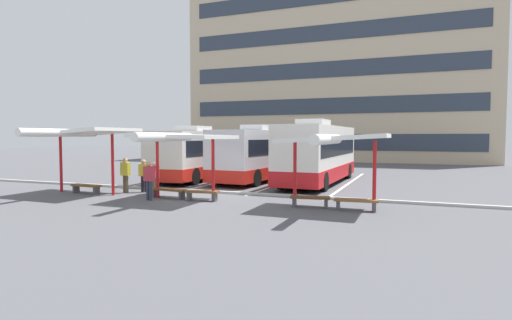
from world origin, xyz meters
TOP-DOWN VIEW (x-y plane):
  - ground_plane at (0.00, 0.00)m, footprint 160.00×160.00m
  - terminal_building at (0.03, 34.03)m, footprint 34.72×10.47m
  - coach_bus_0 at (-4.01, 7.80)m, footprint 3.24×10.75m
  - coach_bus_1 at (0.15, 9.19)m, footprint 3.41×12.17m
  - coach_bus_2 at (3.91, 7.74)m, footprint 2.80×10.37m
  - lane_stripe_0 at (-5.64, 8.22)m, footprint 0.16×14.00m
  - lane_stripe_1 at (-1.88, 8.22)m, footprint 0.16×14.00m
  - lane_stripe_2 at (1.88, 8.22)m, footprint 0.16×14.00m
  - lane_stripe_3 at (5.64, 8.22)m, footprint 0.16×14.00m
  - waiting_shelter_0 at (-5.78, -1.15)m, footprint 4.28×5.33m
  - bench_0 at (-5.78, -0.89)m, footprint 1.72×0.54m
  - waiting_shelter_1 at (-0.23, -1.05)m, footprint 3.86×5.13m
  - bench_1 at (-1.13, -0.71)m, footprint 1.90×0.64m
  - bench_2 at (0.67, -0.80)m, footprint 1.55×0.61m
  - waiting_shelter_2 at (6.40, -0.96)m, footprint 4.09×4.63m
  - bench_3 at (5.50, -0.74)m, footprint 1.59×0.59m
  - bench_4 at (7.30, -0.81)m, footprint 1.67×0.55m
  - platform_kerb at (0.00, 1.60)m, footprint 44.00×0.24m
  - waiting_passenger_0 at (-2.61, 0.35)m, footprint 0.27×0.48m
  - waiting_passenger_1 at (-3.42, 0.56)m, footprint 0.52×0.36m
  - waiting_passenger_2 at (-4.12, 0.03)m, footprint 0.53×0.28m
  - waiting_passenger_3 at (-1.55, -1.56)m, footprint 0.53×0.30m

SIDE VIEW (x-z plane):
  - ground_plane at x=0.00m, z-range 0.00..0.00m
  - lane_stripe_0 at x=-5.64m, z-range 0.00..0.01m
  - lane_stripe_1 at x=-1.88m, z-range 0.00..0.01m
  - lane_stripe_2 at x=1.88m, z-range 0.00..0.01m
  - lane_stripe_3 at x=5.64m, z-range 0.00..0.01m
  - platform_kerb at x=0.00m, z-range 0.00..0.12m
  - bench_2 at x=0.67m, z-range 0.11..0.56m
  - bench_3 at x=5.50m, z-range 0.11..0.56m
  - bench_4 at x=7.30m, z-range 0.11..0.56m
  - bench_0 at x=-5.78m, z-range 0.11..0.56m
  - bench_1 at x=-1.13m, z-range 0.12..0.57m
  - waiting_passenger_0 at x=-2.61m, z-range 0.11..1.68m
  - waiting_passenger_1 at x=-3.42m, z-range 0.13..1.79m
  - waiting_passenger_3 at x=-1.55m, z-range 0.14..1.87m
  - waiting_passenger_2 at x=-4.12m, z-range 0.15..1.90m
  - coach_bus_0 at x=-4.01m, z-range -0.13..3.36m
  - coach_bus_1 at x=0.15m, z-range -0.13..3.42m
  - coach_bus_2 at x=3.91m, z-range -0.13..3.66m
  - waiting_shelter_2 at x=6.40m, z-range 1.21..4.13m
  - waiting_shelter_1 at x=-0.23m, z-range 1.27..4.24m
  - waiting_shelter_0 at x=-5.78m, z-range 1.34..4.56m
  - terminal_building at x=0.03m, z-range -1.35..21.53m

